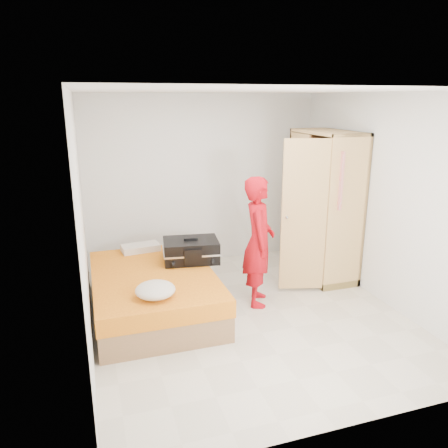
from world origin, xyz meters
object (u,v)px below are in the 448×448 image
object	(u,v)px
round_cushion	(155,290)
bed	(154,292)
suitcase	(191,250)
wardrobe	(322,209)
person	(259,242)

from	to	relation	value
round_cushion	bed	bearing A→B (deg)	83.47
round_cushion	suitcase	bearing A→B (deg)	56.90
wardrobe	round_cushion	xyz separation A→B (m)	(-2.58, -1.08, -0.42)
wardrobe	round_cushion	size ratio (longest dim) A/B	4.94
bed	suitcase	world-z (taller)	suitcase
bed	round_cushion	world-z (taller)	round_cushion
bed	person	world-z (taller)	person
bed	wardrobe	size ratio (longest dim) A/B	0.96
bed	person	distance (m)	1.42
person	suitcase	xyz separation A→B (m)	(-0.76, 0.43, -0.18)
person	bed	bearing A→B (deg)	102.44
bed	suitcase	xyz separation A→B (m)	(0.54, 0.28, 0.39)
wardrobe	suitcase	distance (m)	2.00
wardrobe	round_cushion	distance (m)	2.83
wardrobe	suitcase	size ratio (longest dim) A/B	2.71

